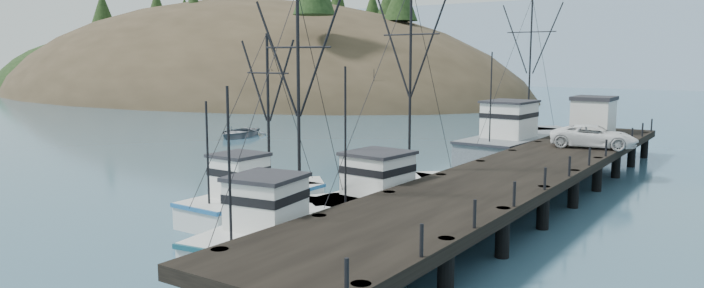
{
  "coord_description": "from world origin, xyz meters",
  "views": [
    {
      "loc": [
        25.25,
        -16.97,
        7.81
      ],
      "look_at": [
        3.5,
        14.62,
        2.5
      ],
      "focal_mm": 32.0,
      "sensor_mm": 36.0,
      "label": 1
    }
  ],
  "objects_px": {
    "trawler_near": "(287,228)",
    "work_vessel": "(519,142)",
    "trawler_far": "(397,196)",
    "pier_shed": "(593,114)",
    "pickup_truck": "(594,136)",
    "motorboat": "(238,137)",
    "trawler_mid": "(258,200)",
    "pier": "(525,171)"
  },
  "relations": [
    {
      "from": "trawler_near",
      "to": "trawler_far",
      "type": "xyz_separation_m",
      "value": [
        0.65,
        7.76,
        0.0
      ]
    },
    {
      "from": "trawler_mid",
      "to": "pickup_truck",
      "type": "xyz_separation_m",
      "value": [
        11.1,
        19.7,
        1.93
      ]
    },
    {
      "from": "motorboat",
      "to": "pier_shed",
      "type": "bearing_deg",
      "value": -3.66
    },
    {
      "from": "work_vessel",
      "to": "pickup_truck",
      "type": "relative_size",
      "value": 2.85
    },
    {
      "from": "trawler_near",
      "to": "work_vessel",
      "type": "xyz_separation_m",
      "value": [
        -0.31,
        28.29,
        0.41
      ]
    },
    {
      "from": "pier",
      "to": "motorboat",
      "type": "relative_size",
      "value": 7.43
    },
    {
      "from": "trawler_far",
      "to": "trawler_mid",
      "type": "bearing_deg",
      "value": -138.74
    },
    {
      "from": "trawler_near",
      "to": "trawler_mid",
      "type": "bearing_deg",
      "value": 145.28
    },
    {
      "from": "trawler_far",
      "to": "pier_shed",
      "type": "xyz_separation_m",
      "value": [
        3.65,
        24.03,
        2.6
      ]
    },
    {
      "from": "pier_shed",
      "to": "trawler_far",
      "type": "bearing_deg",
      "value": -98.63
    },
    {
      "from": "trawler_near",
      "to": "motorboat",
      "type": "distance_m",
      "value": 37.59
    },
    {
      "from": "pier",
      "to": "trawler_far",
      "type": "height_order",
      "value": "trawler_far"
    },
    {
      "from": "trawler_far",
      "to": "work_vessel",
      "type": "distance_m",
      "value": 20.56
    },
    {
      "from": "pier",
      "to": "motorboat",
      "type": "height_order",
      "value": "pier"
    },
    {
      "from": "trawler_near",
      "to": "trawler_far",
      "type": "distance_m",
      "value": 7.79
    },
    {
      "from": "trawler_mid",
      "to": "motorboat",
      "type": "xyz_separation_m",
      "value": [
        -23.27,
        22.06,
        -0.82
      ]
    },
    {
      "from": "trawler_far",
      "to": "motorboat",
      "type": "distance_m",
      "value": 33.44
    },
    {
      "from": "trawler_mid",
      "to": "pier",
      "type": "bearing_deg",
      "value": 47.41
    },
    {
      "from": "work_vessel",
      "to": "motorboat",
      "type": "bearing_deg",
      "value": -173.66
    },
    {
      "from": "pier",
      "to": "pier_shed",
      "type": "bearing_deg",
      "value": 92.83
    },
    {
      "from": "pier_shed",
      "to": "pier",
      "type": "bearing_deg",
      "value": -87.17
    },
    {
      "from": "pier",
      "to": "pier_shed",
      "type": "xyz_separation_m",
      "value": [
        -0.89,
        18.0,
        1.73
      ]
    },
    {
      "from": "pier",
      "to": "pickup_truck",
      "type": "distance_m",
      "value": 9.24
    },
    {
      "from": "pier",
      "to": "trawler_mid",
      "type": "relative_size",
      "value": 4.72
    },
    {
      "from": "trawler_far",
      "to": "pickup_truck",
      "type": "relative_size",
      "value": 2.22
    },
    {
      "from": "work_vessel",
      "to": "motorboat",
      "type": "xyz_separation_m",
      "value": [
        -27.53,
        -3.06,
        -1.23
      ]
    },
    {
      "from": "work_vessel",
      "to": "trawler_far",
      "type": "bearing_deg",
      "value": -87.32
    },
    {
      "from": "pier",
      "to": "trawler_near",
      "type": "xyz_separation_m",
      "value": [
        -5.19,
        -13.79,
        -0.87
      ]
    },
    {
      "from": "pickup_truck",
      "to": "motorboat",
      "type": "bearing_deg",
      "value": 76.98
    },
    {
      "from": "trawler_far",
      "to": "motorboat",
      "type": "relative_size",
      "value": 2.01
    },
    {
      "from": "trawler_far",
      "to": "pier_shed",
      "type": "distance_m",
      "value": 24.45
    },
    {
      "from": "work_vessel",
      "to": "pickup_truck",
      "type": "height_order",
      "value": "work_vessel"
    },
    {
      "from": "trawler_far",
      "to": "pier_shed",
      "type": "height_order",
      "value": "trawler_far"
    },
    {
      "from": "motorboat",
      "to": "trawler_mid",
      "type": "bearing_deg",
      "value": -58.67
    },
    {
      "from": "work_vessel",
      "to": "trawler_mid",
      "type": "bearing_deg",
      "value": -99.64
    },
    {
      "from": "pier_shed",
      "to": "work_vessel",
      "type": "bearing_deg",
      "value": -142.78
    },
    {
      "from": "motorboat",
      "to": "pickup_truck",
      "type": "bearing_deg",
      "value": -19.13
    },
    {
      "from": "pickup_truck",
      "to": "motorboat",
      "type": "height_order",
      "value": "pickup_truck"
    },
    {
      "from": "trawler_mid",
      "to": "pickup_truck",
      "type": "height_order",
      "value": "trawler_mid"
    },
    {
      "from": "trawler_near",
      "to": "motorboat",
      "type": "bearing_deg",
      "value": 137.82
    },
    {
      "from": "trawler_near",
      "to": "trawler_far",
      "type": "height_order",
      "value": "trawler_far"
    },
    {
      "from": "trawler_near",
      "to": "trawler_mid",
      "type": "xyz_separation_m",
      "value": [
        -4.58,
        3.17,
        -0.0
      ]
    }
  ]
}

